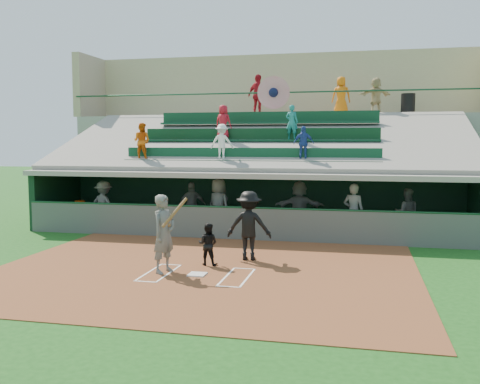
% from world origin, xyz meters
% --- Properties ---
extents(ground, '(100.00, 100.00, 0.00)m').
position_xyz_m(ground, '(0.00, 0.00, 0.00)').
color(ground, '#164A15').
rests_on(ground, ground).
extents(dirt_slab, '(11.00, 9.00, 0.02)m').
position_xyz_m(dirt_slab, '(0.00, 0.50, 0.01)').
color(dirt_slab, brown).
rests_on(dirt_slab, ground).
extents(home_plate, '(0.43, 0.43, 0.03)m').
position_xyz_m(home_plate, '(0.00, 0.00, 0.04)').
color(home_plate, white).
rests_on(home_plate, dirt_slab).
extents(batters_box_chalk, '(2.65, 1.85, 0.01)m').
position_xyz_m(batters_box_chalk, '(0.00, 0.00, 0.02)').
color(batters_box_chalk, white).
rests_on(batters_box_chalk, dirt_slab).
extents(dugout_floor, '(16.00, 3.50, 0.04)m').
position_xyz_m(dugout_floor, '(0.00, 6.75, 0.02)').
color(dugout_floor, gray).
rests_on(dugout_floor, ground).
extents(concourse_slab, '(20.00, 3.00, 4.60)m').
position_xyz_m(concourse_slab, '(0.00, 13.50, 2.30)').
color(concourse_slab, gray).
rests_on(concourse_slab, ground).
extents(grandstand, '(20.40, 10.40, 7.80)m').
position_xyz_m(grandstand, '(-0.01, 10.51, 2.26)').
color(grandstand, '#535853').
rests_on(grandstand, ground).
extents(batter_at_plate, '(0.98, 0.85, 2.01)m').
position_xyz_m(batter_at_plate, '(-0.90, 0.08, 1.03)').
color(batter_at_plate, '#545752').
rests_on(batter_at_plate, dirt_slab).
extents(catcher, '(0.57, 0.46, 1.14)m').
position_xyz_m(catcher, '(-0.04, 1.11, 0.59)').
color(catcher, black).
rests_on(catcher, dirt_slab).
extents(home_umpire, '(1.29, 0.78, 1.96)m').
position_xyz_m(home_umpire, '(0.92, 2.01, 1.00)').
color(home_umpire, black).
rests_on(home_umpire, dirt_slab).
extents(dugout_bench, '(12.47, 5.83, 0.40)m').
position_xyz_m(dugout_bench, '(0.22, 7.99, 0.24)').
color(dugout_bench, olive).
rests_on(dugout_bench, dugout_floor).
extents(white_table, '(0.78, 0.62, 0.63)m').
position_xyz_m(white_table, '(-6.79, 6.20, 0.35)').
color(white_table, white).
rests_on(white_table, dugout_floor).
extents(water_cooler, '(0.39, 0.39, 0.39)m').
position_xyz_m(water_cooler, '(-6.73, 6.26, 0.86)').
color(water_cooler, '#EB4D0D').
rests_on(water_cooler, white_table).
extents(dugout_player_a, '(1.30, 0.92, 1.82)m').
position_xyz_m(dugout_player_a, '(-5.60, 6.02, 0.95)').
color(dugout_player_a, '#5E615B').
rests_on(dugout_player_a, dugout_floor).
extents(dugout_player_b, '(1.14, 0.80, 1.80)m').
position_xyz_m(dugout_player_b, '(-2.21, 6.50, 0.94)').
color(dugout_player_b, '#5C5F59').
rests_on(dugout_player_b, dugout_floor).
extents(dugout_player_c, '(1.15, 1.02, 1.98)m').
position_xyz_m(dugout_player_c, '(-1.06, 6.10, 1.03)').
color(dugout_player_c, '#595B56').
rests_on(dugout_player_c, dugout_floor).
extents(dugout_player_d, '(1.82, 0.73, 1.92)m').
position_xyz_m(dugout_player_d, '(1.85, 6.48, 1.00)').
color(dugout_player_d, '#5D605B').
rests_on(dugout_player_d, dugout_floor).
extents(dugout_player_e, '(0.80, 0.63, 1.93)m').
position_xyz_m(dugout_player_e, '(3.77, 5.59, 1.00)').
color(dugout_player_e, '#5E605B').
rests_on(dugout_player_e, dugout_floor).
extents(dugout_player_f, '(0.83, 0.65, 1.71)m').
position_xyz_m(dugout_player_f, '(5.57, 6.57, 0.89)').
color(dugout_player_f, '#585B56').
rests_on(dugout_player_f, dugout_floor).
extents(trash_bin, '(0.63, 0.63, 0.95)m').
position_xyz_m(trash_bin, '(6.06, 13.32, 5.08)').
color(trash_bin, black).
rests_on(trash_bin, concourse_slab).
extents(concourse_staff_a, '(1.26, 0.93, 1.99)m').
position_xyz_m(concourse_staff_a, '(-0.92, 13.08, 5.59)').
color(concourse_staff_a, '#A6131C').
rests_on(concourse_staff_a, concourse_slab).
extents(concourse_staff_b, '(0.92, 0.65, 1.77)m').
position_xyz_m(concourse_staff_b, '(3.03, 12.97, 5.48)').
color(concourse_staff_b, orange).
rests_on(concourse_staff_b, concourse_slab).
extents(concourse_staff_c, '(1.56, 0.95, 1.60)m').
position_xyz_m(concourse_staff_c, '(4.58, 12.25, 5.40)').
color(concourse_staff_c, tan).
rests_on(concourse_staff_c, concourse_slab).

